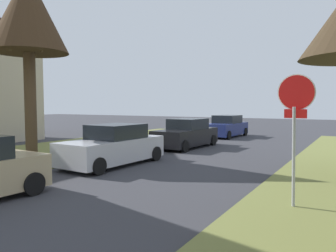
% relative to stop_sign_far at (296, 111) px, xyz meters
% --- Properties ---
extents(stop_sign_far, '(0.81, 0.32, 2.97)m').
position_rel_stop_sign_far_xyz_m(stop_sign_far, '(0.00, 0.00, 0.00)').
color(stop_sign_far, '#9EA0A5').
rests_on(stop_sign_far, grass_verge_right).
extents(street_tree_left_mid_b, '(3.26, 3.26, 7.88)m').
position_rel_stop_sign_far_xyz_m(street_tree_left_mid_b, '(-10.89, 1.25, 3.93)').
color(street_tree_left_mid_b, '#503B27').
rests_on(street_tree_left_mid_b, grass_verge_left).
extents(parked_sedan_silver, '(2.08, 4.46, 1.57)m').
position_rel_stop_sign_far_xyz_m(parked_sedan_silver, '(-7.00, 2.06, -1.47)').
color(parked_sedan_silver, '#BCBCC1').
rests_on(parked_sedan_silver, ground).
extents(parked_sedan_black, '(2.08, 4.46, 1.57)m').
position_rel_stop_sign_far_xyz_m(parked_sedan_black, '(-6.95, 8.08, -1.47)').
color(parked_sedan_black, black).
rests_on(parked_sedan_black, ground).
extents(parked_sedan_navy, '(2.08, 4.46, 1.57)m').
position_rel_stop_sign_far_xyz_m(parked_sedan_navy, '(-7.18, 14.85, -1.47)').
color(parked_sedan_navy, navy).
rests_on(parked_sedan_navy, ground).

